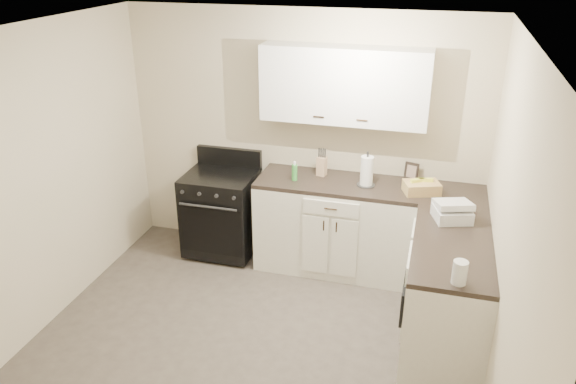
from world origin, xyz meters
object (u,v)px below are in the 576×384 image
(paper_towel, at_px, (367,171))
(countertop_grill, at_px, (452,214))
(knife_block, at_px, (322,166))
(wicker_basket, at_px, (422,188))
(stove, at_px, (221,213))

(paper_towel, relative_size, countertop_grill, 1.01)
(knife_block, bearing_deg, countertop_grill, -15.10)
(countertop_grill, bearing_deg, paper_towel, 128.48)
(paper_towel, xyz_separation_m, wicker_basket, (0.51, -0.04, -0.09))
(paper_towel, height_order, wicker_basket, paper_towel)
(stove, height_order, countertop_grill, countertop_grill)
(paper_towel, bearing_deg, wicker_basket, -3.95)
(stove, distance_m, countertop_grill, 2.38)
(stove, distance_m, paper_towel, 1.61)
(stove, relative_size, wicker_basket, 2.72)
(knife_block, relative_size, wicker_basket, 0.60)
(knife_block, distance_m, countertop_grill, 1.40)
(wicker_basket, bearing_deg, paper_towel, 176.05)
(knife_block, xyz_separation_m, paper_towel, (0.46, -0.13, 0.05))
(wicker_basket, xyz_separation_m, countertop_grill, (0.27, -0.48, -0.00))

